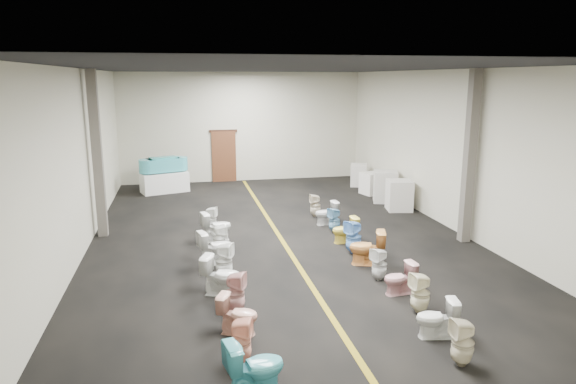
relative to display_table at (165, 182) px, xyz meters
name	(u,v)px	position (x,y,z in m)	size (l,w,h in m)	color
floor	(279,235)	(3.21, -6.33, -0.38)	(16.00, 16.00, 0.00)	black
ceiling	(278,68)	(3.21, -6.33, 4.12)	(16.00, 16.00, 0.00)	black
wall_back	(242,127)	(3.21, 1.67, 1.87)	(10.00, 10.00, 0.00)	#BBB8A0
wall_front	(405,252)	(3.21, -14.33, 1.87)	(10.00, 10.00, 0.00)	#BBB8A0
wall_left	(81,161)	(-1.79, -6.33, 1.87)	(16.00, 16.00, 0.00)	#BBB8A0
wall_right	(449,150)	(8.21, -6.33, 1.87)	(16.00, 16.00, 0.00)	#BBB8A0
aisle_stripe	(279,235)	(3.21, -6.33, -0.38)	(0.12, 15.60, 0.01)	olive
back_door	(224,157)	(2.41, 1.61, 0.67)	(1.00, 0.10, 2.10)	#562D19
door_frame	(223,131)	(2.41, 1.62, 1.74)	(1.15, 0.08, 0.10)	#331C11
column_left	(97,155)	(-1.54, -5.33, 1.87)	(0.25, 0.25, 4.50)	#59544C
column_right	(470,158)	(7.96, -7.83, 1.87)	(0.25, 0.25, 4.50)	#59544C
display_table	(165,182)	(0.00, 0.00, 0.00)	(1.70, 0.85, 0.76)	white
bathtub	(164,164)	(0.00, 0.00, 0.69)	(1.79, 1.06, 0.55)	teal
appliance_crate_a	(399,195)	(7.61, -4.42, 0.12)	(0.78, 0.78, 1.00)	beige
appliance_crate_b	(385,187)	(7.61, -3.22, 0.16)	(0.79, 0.79, 1.09)	beige
appliance_crate_c	(372,183)	(7.61, -1.97, 0.03)	(0.71, 0.71, 0.81)	silver
appliance_crate_d	(359,175)	(7.61, -0.47, 0.07)	(0.63, 0.63, 0.89)	silver
toilet_left_0	(255,367)	(1.52, -13.46, 0.04)	(0.46, 0.81, 0.83)	#41A5B2
toilet_left_1	(240,341)	(1.41, -12.63, -0.01)	(0.33, 0.34, 0.74)	#FAAD90
toilet_left_2	(238,315)	(1.49, -11.68, -0.03)	(0.39, 0.68, 0.69)	tan
toilet_left_3	(235,293)	(1.52, -10.89, 0.02)	(0.36, 0.37, 0.79)	#CF9692
toilet_left_4	(222,276)	(1.35, -10.00, 0.03)	(0.45, 0.79, 0.81)	white
toilet_left_5	(224,261)	(1.47, -9.18, 0.03)	(0.36, 0.37, 0.81)	white
toilet_left_6	(215,247)	(1.35, -8.20, 0.03)	(0.45, 0.80, 0.81)	white
toilet_left_7	(219,239)	(1.50, -7.38, -0.03)	(0.31, 0.32, 0.69)	white
toilet_left_8	(216,226)	(1.50, -6.48, 0.02)	(0.45, 0.79, 0.80)	white
toilet_left_9	(211,219)	(1.40, -5.61, -0.02)	(0.32, 0.33, 0.72)	white
toilet_right_0	(463,343)	(4.68, -13.37, 0.00)	(0.34, 0.35, 0.75)	beige
toilet_right_1	(437,318)	(4.71, -12.49, -0.04)	(0.38, 0.67, 0.69)	white
toilet_right_2	(420,293)	(4.86, -11.58, 0.01)	(0.35, 0.36, 0.77)	#F2E9C5
toilet_right_3	(400,278)	(4.84, -10.71, -0.05)	(0.37, 0.65, 0.66)	#D6999D
toilet_right_4	(379,264)	(4.72, -9.93, -0.02)	(0.32, 0.33, 0.71)	silver
toilet_right_5	(367,248)	(4.79, -8.99, 0.03)	(0.46, 0.81, 0.83)	#DC9044
toilet_right_6	(354,237)	(4.74, -8.19, 0.05)	(0.38, 0.39, 0.85)	#70ABEC
toilet_right_7	(345,230)	(4.80, -7.33, -0.03)	(0.39, 0.68, 0.69)	#F6DB4C
toilet_right_8	(335,220)	(4.80, -6.39, -0.02)	(0.32, 0.33, 0.71)	#6EA6CC
toilet_right_9	(326,213)	(4.80, -5.57, -0.03)	(0.39, 0.68, 0.70)	silver
toilet_right_10	(315,206)	(4.71, -4.65, -0.02)	(0.32, 0.33, 0.72)	beige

